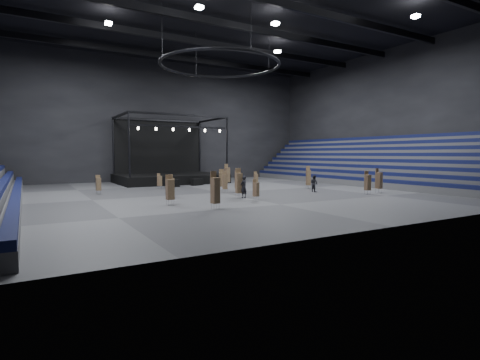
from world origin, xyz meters
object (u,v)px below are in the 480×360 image
chair_stack_12 (227,174)px  crew_member (314,184)px  chair_stack_6 (256,189)px  chair_stack_8 (308,177)px  chair_stack_9 (256,179)px  chair_stack_3 (98,184)px  chair_stack_5 (225,181)px  flight_case_left (173,183)px  chair_stack_4 (160,181)px  man_center (244,187)px  chair_stack_10 (170,189)px  stage (168,172)px  chair_stack_7 (215,190)px  flight_case_right (198,182)px  chair_stack_13 (222,179)px  chair_stack_1 (171,186)px  flight_case_mid (196,182)px  chair_stack_14 (237,181)px  chair_stack_2 (379,180)px  chair_stack_11 (239,183)px  chair_stack_0 (368,182)px

chair_stack_12 → crew_member: 12.45m
chair_stack_6 → chair_stack_12: (5.08, 14.80, 0.42)m
chair_stack_8 → chair_stack_9: 6.35m
chair_stack_3 → chair_stack_6: size_ratio=1.04×
chair_stack_5 → chair_stack_9: chair_stack_5 is taller
crew_member → chair_stack_8: bearing=-32.4°
flight_case_left → chair_stack_4: (-2.22, -1.49, 0.50)m
man_center → chair_stack_10: bearing=-9.4°
stage → chair_stack_7: (-5.59, -26.38, -0.03)m
flight_case_right → chair_stack_13: chair_stack_13 is taller
chair_stack_8 → chair_stack_5: bearing=-163.0°
chair_stack_3 → chair_stack_7: size_ratio=0.69×
chair_stack_1 → chair_stack_4: 9.12m
flight_case_mid → chair_stack_12: chair_stack_12 is taller
chair_stack_6 → chair_stack_13: 9.34m
flight_case_mid → chair_stack_6: (-1.60, -16.75, 0.58)m
chair_stack_13 → chair_stack_14: (1.00, -1.72, -0.10)m
chair_stack_1 → chair_stack_5: 6.59m
chair_stack_10 → stage: bearing=69.5°
chair_stack_5 → chair_stack_7: 11.87m
chair_stack_3 → chair_stack_5: 12.66m
chair_stack_13 → chair_stack_5: bearing=-89.8°
crew_member → flight_case_mid: bearing=28.5°
chair_stack_2 → chair_stack_3: 28.41m
chair_stack_7 → chair_stack_14: size_ratio=1.23×
chair_stack_2 → chair_stack_7: chair_stack_7 is taller
chair_stack_10 → man_center: (7.49, 1.36, -0.27)m
chair_stack_11 → chair_stack_6: bearing=-75.2°
stage → flight_case_left: (-1.88, -7.40, -1.00)m
flight_case_mid → stage: bearing=101.2°
chair_stack_3 → chair_stack_13: (12.35, -2.83, 0.22)m
chair_stack_1 → man_center: (5.62, -3.57, -0.10)m
chair_stack_4 → flight_case_right: bearing=8.7°
stage → flight_case_mid: (1.33, -6.77, -1.03)m
chair_stack_12 → man_center: chair_stack_12 is taller
chair_stack_4 → chair_stack_6: (3.84, -14.63, 0.04)m
chair_stack_4 → flight_case_mid: bearing=7.0°
chair_stack_8 → chair_stack_9: chair_stack_8 is taller
flight_case_right → chair_stack_9: (5.09, -5.90, 0.57)m
chair_stack_0 → chair_stack_3: bearing=155.7°
flight_case_mid → chair_stack_9: size_ratio=0.66×
chair_stack_4 → crew_member: size_ratio=1.00×
stage → flight_case_right: (1.79, -6.39, -1.02)m
chair_stack_12 → chair_stack_3: bearing=-178.0°
chair_stack_10 → chair_stack_5: bearing=36.6°
chair_stack_7 → chair_stack_13: chair_stack_7 is taller
flight_case_mid → flight_case_right: bearing=39.9°
chair_stack_1 → chair_stack_2: size_ratio=0.84×
chair_stack_1 → chair_stack_5: (6.40, 1.60, 0.04)m
flight_case_mid → flight_case_right: size_ratio=0.97×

